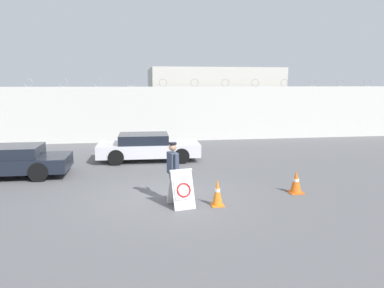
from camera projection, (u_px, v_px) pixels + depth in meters
ground_plane at (165, 197)px, 11.16m from camera, size 90.00×90.00×0.00m
perimeter_wall at (148, 114)px, 21.77m from camera, size 36.00×0.30×3.64m
building_block at (211, 100)px, 26.44m from camera, size 8.61×6.31×4.38m
barricade_sign at (182, 188)px, 10.25m from camera, size 0.74×0.85×1.05m
security_guard at (173, 169)px, 10.67m from camera, size 0.36×0.66×1.71m
traffic_cone_near at (296, 182)px, 11.56m from camera, size 0.43×0.43×0.71m
traffic_cone_mid at (217, 192)px, 10.34m from camera, size 0.35×0.35×0.77m
parked_car_front_coupe at (3, 161)px, 13.52m from camera, size 4.72×1.99×1.14m
parked_car_rear_sedan at (148, 147)px, 16.46m from camera, size 4.47×2.05×1.18m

